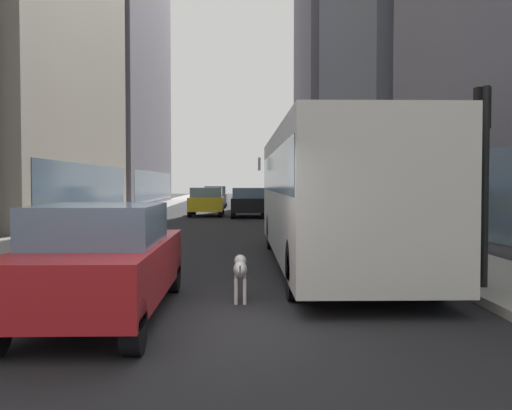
# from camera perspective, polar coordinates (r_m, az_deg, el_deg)

# --- Properties ---
(ground_plane) EXTENTS (120.00, 120.00, 0.00)m
(ground_plane) POSITION_cam_1_polar(r_m,az_deg,el_deg) (43.27, -2.42, -0.42)
(ground_plane) COLOR #232326
(sidewalk_left) EXTENTS (2.40, 110.00, 0.15)m
(sidewalk_left) POSITION_cam_1_polar(r_m,az_deg,el_deg) (43.74, -9.91, -0.32)
(sidewalk_left) COLOR gray
(sidewalk_left) RESTS_ON ground
(sidewalk_right) EXTENTS (2.40, 110.00, 0.15)m
(sidewalk_right) POSITION_cam_1_polar(r_m,az_deg,el_deg) (43.54, 5.10, -0.31)
(sidewalk_right) COLOR #ADA89E
(sidewalk_right) RESTS_ON ground
(building_right_far) EXTENTS (10.97, 16.26, 34.10)m
(building_right_far) POSITION_cam_1_polar(r_m,az_deg,el_deg) (60.74, 9.60, 16.52)
(building_right_far) COLOR slate
(building_right_far) RESTS_ON ground
(transit_bus) EXTENTS (2.78, 11.53, 3.05)m
(transit_bus) POSITION_cam_1_polar(r_m,az_deg,el_deg) (14.22, 6.80, 1.51)
(transit_bus) COLOR silver
(transit_bus) RESTS_ON ground
(car_red_coupe) EXTENTS (1.77, 4.74, 1.62)m
(car_red_coupe) POSITION_cam_1_polar(r_m,az_deg,el_deg) (8.97, -14.16, -5.02)
(car_red_coupe) COLOR red
(car_red_coupe) RESTS_ON ground
(car_black_suv) EXTENTS (1.93, 4.53, 1.62)m
(car_black_suv) POSITION_cam_1_polar(r_m,az_deg,el_deg) (33.93, -0.68, 0.27)
(car_black_suv) COLOR black
(car_black_suv) RESTS_ON ground
(car_grey_wagon) EXTENTS (1.71, 4.52, 1.62)m
(car_grey_wagon) POSITION_cam_1_polar(r_m,az_deg,el_deg) (47.14, -3.80, 0.79)
(car_grey_wagon) COLOR slate
(car_grey_wagon) RESTS_ON ground
(car_yellow_taxi) EXTENTS (1.91, 3.94, 1.62)m
(car_yellow_taxi) POSITION_cam_1_polar(r_m,az_deg,el_deg) (35.04, -4.62, 0.32)
(car_yellow_taxi) COLOR yellow
(car_yellow_taxi) RESTS_ON ground
(dalmatian_dog) EXTENTS (0.22, 0.96, 0.72)m
(dalmatian_dog) POSITION_cam_1_polar(r_m,az_deg,el_deg) (9.96, -1.48, -6.04)
(dalmatian_dog) COLOR white
(dalmatian_dog) RESTS_ON ground
(traffic_light_near) EXTENTS (0.24, 0.41, 3.40)m
(traffic_light_near) POSITION_cam_1_polar(r_m,az_deg,el_deg) (11.12, 20.45, 4.61)
(traffic_light_near) COLOR black
(traffic_light_near) RESTS_ON sidewalk_right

